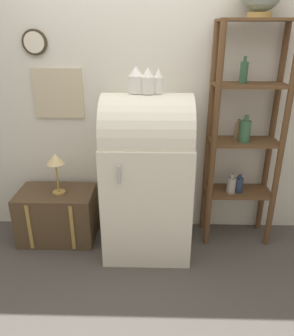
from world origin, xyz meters
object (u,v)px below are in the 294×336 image
(vase_center, at_px, (148,82))
(suitcase_trunk, at_px, (58,215))
(desk_lamp, at_px, (55,162))
(refrigerator, at_px, (147,173))
(vase_right, at_px, (158,82))
(vase_left, at_px, (136,81))

(vase_center, bearing_deg, suitcase_trunk, 173.27)
(desk_lamp, bearing_deg, refrigerator, -4.71)
(refrigerator, bearing_deg, vase_right, -2.95)
(refrigerator, xyz_separation_m, vase_right, (0.08, -0.00, 0.74))
(suitcase_trunk, relative_size, vase_center, 3.52)
(vase_left, xyz_separation_m, desk_lamp, (-0.70, 0.05, -0.68))
(vase_left, distance_m, vase_center, 0.09)
(refrigerator, relative_size, vase_center, 7.12)
(suitcase_trunk, height_order, vase_right, vase_right)
(suitcase_trunk, bearing_deg, vase_left, -5.68)
(vase_left, height_order, desk_lamp, vase_left)
(refrigerator, height_order, suitcase_trunk, refrigerator)
(suitcase_trunk, bearing_deg, desk_lamp, -26.90)
(refrigerator, relative_size, vase_left, 6.86)
(suitcase_trunk, bearing_deg, vase_center, -6.73)
(vase_center, xyz_separation_m, vase_right, (0.08, 0.01, -0.00))
(vase_left, relative_size, desk_lamp, 0.54)
(vase_left, bearing_deg, vase_center, -14.98)
(vase_center, bearing_deg, refrigerator, 116.13)
(suitcase_trunk, height_order, desk_lamp, desk_lamp)
(refrigerator, bearing_deg, desk_lamp, 175.29)
(refrigerator, height_order, vase_right, vase_right)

